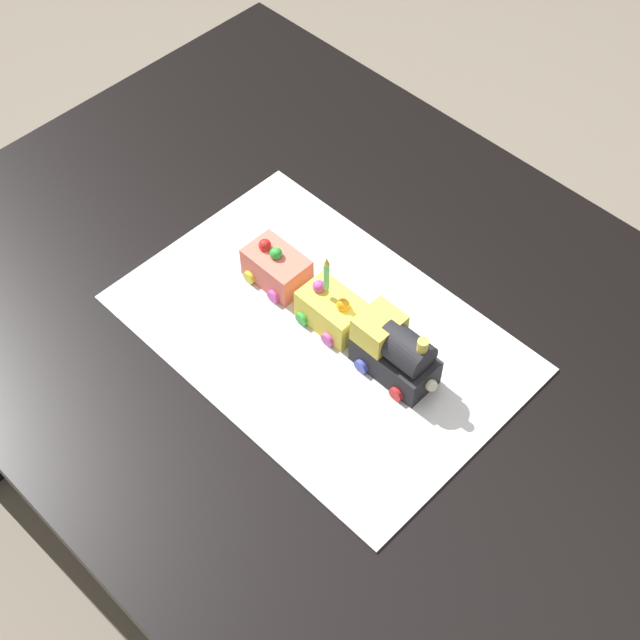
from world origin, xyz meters
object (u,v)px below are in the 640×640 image
Objects in this scene: cake_car_caboose_coral at (277,267)px; birthday_candle at (327,273)px; cake_locomotive at (396,351)px; cake_car_tanker_lemon at (331,309)px; dining_table at (331,363)px.

cake_car_caboose_coral is 0.13m from birthday_candle.
cake_locomotive is 1.40× the size of cake_car_tanker_lemon.
cake_locomotive is 0.13m from cake_car_tanker_lemon.
cake_car_tanker_lemon is (0.00, -0.00, 0.14)m from dining_table.
dining_table is 14.00× the size of cake_car_caboose_coral.
birthday_candle is at bearing -7.48° from dining_table.
cake_car_tanker_lemon is 1.51× the size of birthday_candle.
dining_table is 0.19m from cake_car_caboose_coral.
dining_table is at bearing 0.77° from cake_locomotive.
dining_table is 14.00× the size of cake_car_tanker_lemon.
cake_car_tanker_lemon is at bearing 180.00° from cake_car_caboose_coral.
cake_locomotive is at bearing 180.00° from cake_car_caboose_coral.
cake_locomotive reaches higher than cake_car_tanker_lemon.
birthday_candle is (-0.11, 0.00, 0.08)m from cake_car_caboose_coral.
birthday_candle is at bearing 180.00° from cake_car_caboose_coral.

